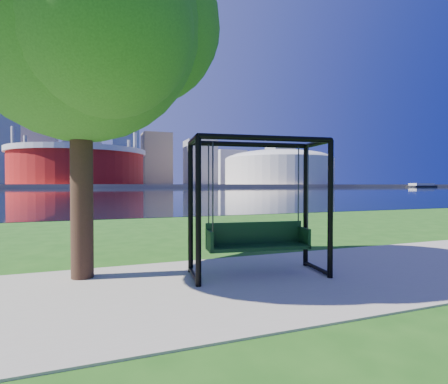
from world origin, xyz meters
TOP-DOWN VIEW (x-y plane):
  - ground at (0.00, 0.00)m, footprint 900.00×900.00m
  - path at (0.00, -0.50)m, footprint 120.00×4.00m
  - river at (0.00, 102.00)m, footprint 900.00×180.00m
  - far_bank at (0.00, 306.00)m, footprint 900.00×228.00m
  - stadium at (-10.00, 235.00)m, footprint 83.00×83.00m
  - arena at (135.00, 235.00)m, footprint 84.00×84.00m
  - skyline at (-4.27, 319.39)m, footprint 392.00×66.00m
  - swing at (0.60, -0.10)m, footprint 2.62×1.41m
  - park_tree at (-2.51, 0.87)m, footprint 5.50×4.97m
  - barge at (221.51, 179.80)m, footprint 28.78×11.98m

SIDE VIEW (x-z plane):
  - ground at x=0.00m, z-range 0.00..0.00m
  - river at x=0.00m, z-range 0.00..0.02m
  - path at x=0.00m, z-range 0.00..0.03m
  - far_bank at x=0.00m, z-range 0.00..2.00m
  - swing at x=0.60m, z-range -0.04..2.52m
  - barge at x=221.51m, z-range -0.13..2.66m
  - park_tree at x=-2.51m, z-range 1.33..8.16m
  - stadium at x=-10.00m, z-range -1.77..30.23m
  - arena at x=135.00m, z-range 2.59..29.15m
  - skyline at x=-4.27m, z-range -12.36..84.14m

